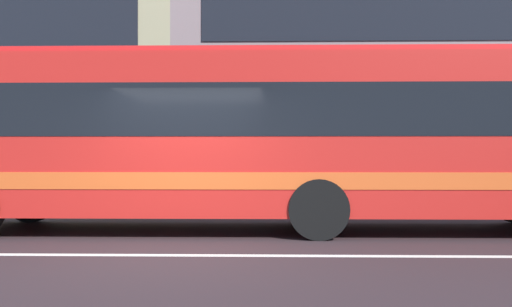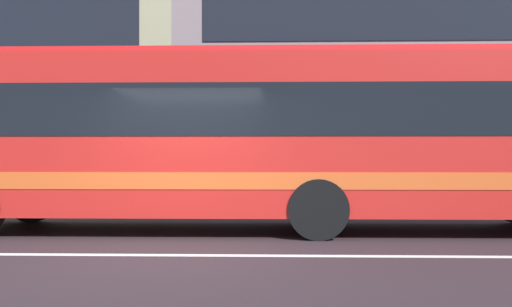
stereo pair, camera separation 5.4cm
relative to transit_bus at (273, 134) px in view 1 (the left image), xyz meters
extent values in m
plane|color=#302326|center=(-1.44, -2.58, -1.78)|extent=(160.00, 160.00, 0.00)
cube|color=silver|center=(-1.44, -2.58, -1.77)|extent=(60.00, 0.16, 0.01)
cube|color=gray|center=(9.36, 11.84, 3.43)|extent=(25.15, 9.13, 10.42)
cube|color=red|center=(0.00, 0.00, -0.05)|extent=(11.97, 2.46, 2.75)
cube|color=black|center=(0.00, 0.00, 0.36)|extent=(11.25, 2.48, 0.88)
cube|color=#DB5622|center=(0.00, 0.00, -0.81)|extent=(11.73, 2.48, 0.28)
cube|color=red|center=(0.00, 0.00, 1.39)|extent=(11.49, 2.06, 0.12)
cylinder|color=black|center=(-4.99, 1.13, -1.28)|extent=(1.00, 0.28, 1.00)
cylinder|color=black|center=(0.75, -1.13, -1.28)|extent=(1.00, 0.28, 1.00)
cylinder|color=black|center=(0.75, 1.13, -1.28)|extent=(1.00, 0.28, 1.00)
camera|label=1|loc=(-0.07, -10.17, -0.39)|focal=38.69mm
camera|label=2|loc=(-0.01, -10.17, -0.39)|focal=38.69mm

